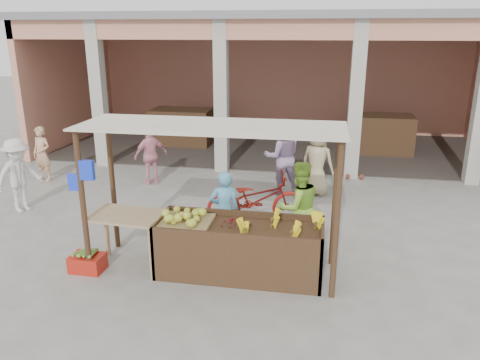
% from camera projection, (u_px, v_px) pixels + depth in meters
% --- Properties ---
extents(ground, '(60.00, 60.00, 0.00)m').
position_uv_depth(ground, '(209.00, 270.00, 7.61)').
color(ground, slate).
rests_on(ground, ground).
extents(market_building, '(14.40, 6.40, 4.20)m').
position_uv_depth(market_building, '(274.00, 64.00, 15.15)').
color(market_building, tan).
rests_on(market_building, ground).
extents(fruit_stall, '(2.60, 0.95, 0.80)m').
position_uv_depth(fruit_stall, '(240.00, 251.00, 7.40)').
color(fruit_stall, '#472D1C').
rests_on(fruit_stall, ground).
extents(stall_awning, '(4.09, 1.35, 2.39)m').
position_uv_depth(stall_awning, '(207.00, 152.00, 7.06)').
color(stall_awning, '#472D1C').
rests_on(stall_awning, ground).
extents(banana_heap, '(1.17, 0.64, 0.21)m').
position_uv_depth(banana_heap, '(279.00, 225.00, 7.11)').
color(banana_heap, yellow).
rests_on(banana_heap, fruit_stall).
extents(melon_tray, '(0.83, 0.72, 0.22)m').
position_uv_depth(melon_tray, '(185.00, 218.00, 7.39)').
color(melon_tray, '#947B4C').
rests_on(melon_tray, fruit_stall).
extents(berry_heap, '(0.49, 0.40, 0.16)m').
position_uv_depth(berry_heap, '(235.00, 221.00, 7.31)').
color(berry_heap, maroon).
rests_on(berry_heap, fruit_stall).
extents(side_table, '(1.21, 0.86, 0.93)m').
position_uv_depth(side_table, '(126.00, 222.00, 7.50)').
color(side_table, tan).
rests_on(side_table, ground).
extents(papaya_pile, '(0.72, 0.41, 0.21)m').
position_uv_depth(papaya_pile, '(125.00, 208.00, 7.42)').
color(papaya_pile, '#47802A').
rests_on(papaya_pile, side_table).
extents(red_crate, '(0.54, 0.39, 0.27)m').
position_uv_depth(red_crate, '(88.00, 263.00, 7.57)').
color(red_crate, '#B21F12').
rests_on(red_crate, ground).
extents(plantain_bundle, '(0.39, 0.27, 0.08)m').
position_uv_depth(plantain_bundle, '(87.00, 253.00, 7.52)').
color(plantain_bundle, '#639837').
rests_on(plantain_bundle, red_crate).
extents(produce_sacks, '(0.79, 0.74, 0.60)m').
position_uv_depth(produce_sacks, '(355.00, 168.00, 12.25)').
color(produce_sacks, maroon).
rests_on(produce_sacks, ground).
extents(vendor_blue, '(0.68, 0.58, 1.53)m').
position_uv_depth(vendor_blue, '(224.00, 208.00, 8.18)').
color(vendor_blue, '#5EAEDB').
rests_on(vendor_blue, ground).
extents(vendor_green, '(0.96, 0.82, 1.72)m').
position_uv_depth(vendor_green, '(299.00, 205.00, 8.05)').
color(vendor_green, '#97D13F').
rests_on(vendor_green, ground).
extents(motorcycle, '(1.19, 2.19, 1.09)m').
position_uv_depth(motorcycle, '(256.00, 198.00, 9.31)').
color(motorcycle, maroon).
rests_on(motorcycle, ground).
extents(shopper_a, '(0.97, 1.23, 1.72)m').
position_uv_depth(shopper_a, '(18.00, 173.00, 9.89)').
color(shopper_a, silver).
rests_on(shopper_a, ground).
extents(shopper_b, '(1.01, 1.00, 1.58)m').
position_uv_depth(shopper_b, '(151.00, 153.00, 11.71)').
color(shopper_b, pink).
rests_on(shopper_b, ground).
extents(shopper_c, '(1.00, 0.84, 1.78)m').
position_uv_depth(shopper_c, '(318.00, 158.00, 10.89)').
color(shopper_c, tan).
rests_on(shopper_c, ground).
extents(shopper_e, '(0.62, 0.51, 1.47)m').
position_uv_depth(shopper_e, '(42.00, 153.00, 11.97)').
color(shopper_e, tan).
rests_on(shopper_e, ground).
extents(shopper_f, '(1.07, 0.77, 1.97)m').
position_uv_depth(shopper_f, '(282.00, 153.00, 10.95)').
color(shopper_f, gray).
rests_on(shopper_f, ground).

